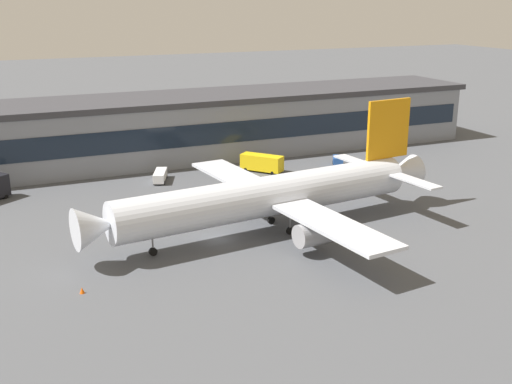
# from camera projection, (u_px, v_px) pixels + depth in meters

# --- Properties ---
(ground_plane) EXTENTS (600.00, 600.00, 0.00)m
(ground_plane) POSITION_uv_depth(u_px,v_px,m) (218.00, 240.00, 89.62)
(ground_plane) COLOR #4C4F54
(terminal_building) EXTENTS (155.57, 20.11, 13.25)m
(terminal_building) POSITION_uv_depth(u_px,v_px,m) (135.00, 130.00, 130.66)
(terminal_building) COLOR gray
(terminal_building) RESTS_ON ground_plane
(airliner) EXTENTS (56.67, 48.30, 17.78)m
(airliner) POSITION_uv_depth(u_px,v_px,m) (272.00, 195.00, 91.44)
(airliner) COLOR silver
(airliner) RESTS_ON ground_plane
(pushback_tractor) EXTENTS (4.33, 5.44, 1.75)m
(pushback_tractor) POSITION_uv_depth(u_px,v_px,m) (386.00, 147.00, 140.69)
(pushback_tractor) COLOR gray
(pushback_tractor) RESTS_ON ground_plane
(belt_loader) EXTENTS (4.24, 6.68, 1.95)m
(belt_loader) POSITION_uv_depth(u_px,v_px,m) (160.00, 175.00, 117.92)
(belt_loader) COLOR white
(belt_loader) RESTS_ON ground_plane
(fuel_truck) EXTENTS (7.46, 8.29, 3.35)m
(fuel_truck) POSITION_uv_depth(u_px,v_px,m) (263.00, 162.00, 124.13)
(fuel_truck) COLOR yellow
(fuel_truck) RESTS_ON ground_plane
(baggage_tug) EXTENTS (3.49, 4.12, 1.85)m
(baggage_tug) POSITION_uv_depth(u_px,v_px,m) (338.00, 160.00, 129.14)
(baggage_tug) COLOR #2651A5
(baggage_tug) RESTS_ON ground_plane
(traffic_cone_0) EXTENTS (0.59, 0.59, 0.74)m
(traffic_cone_0) POSITION_uv_depth(u_px,v_px,m) (82.00, 290.00, 73.23)
(traffic_cone_0) COLOR #F2590C
(traffic_cone_0) RESTS_ON ground_plane
(traffic_cone_1) EXTENTS (0.50, 0.50, 0.62)m
(traffic_cone_1) POSITION_uv_depth(u_px,v_px,m) (370.00, 231.00, 91.95)
(traffic_cone_1) COLOR #F2590C
(traffic_cone_1) RESTS_ON ground_plane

